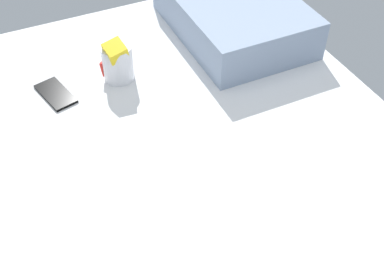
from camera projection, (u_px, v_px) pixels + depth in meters
The scene contains 4 objects.
bed_mattress at pixel (171, 233), 118.28cm from camera, with size 180.00×140.00×18.00cm, color white.
snack_cup at pixel (117, 62), 142.67cm from camera, with size 10.06×9.68×13.87cm.
cell_phone at pixel (56, 94), 140.99cm from camera, with size 6.80×14.00×0.80cm, color black.
pillow at pixel (233, 14), 160.35cm from camera, with size 52.00×36.00×13.00cm, color #8C9EB7.
Camera 1 is at (63.03, -23.88, 109.56)cm, focal length 46.07 mm.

